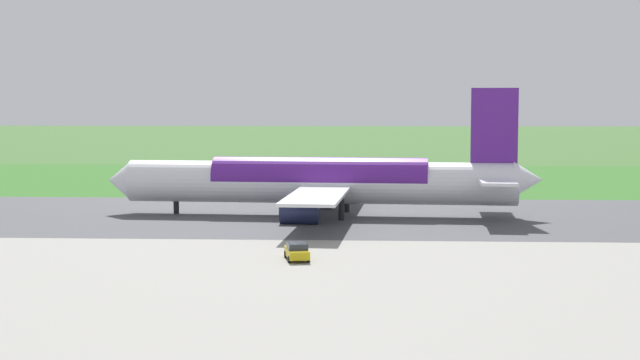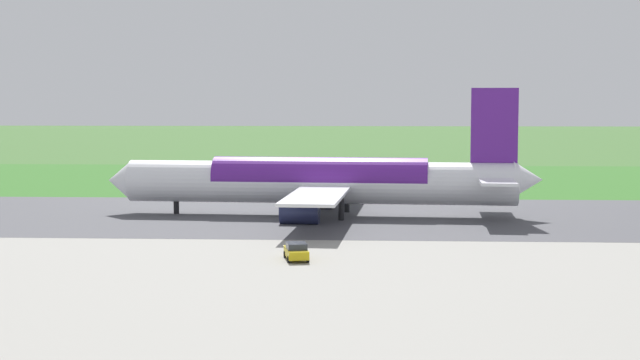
# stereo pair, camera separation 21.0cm
# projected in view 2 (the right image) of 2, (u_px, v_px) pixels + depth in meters

# --- Properties ---
(ground_plane) EXTENTS (800.00, 800.00, 0.00)m
(ground_plane) POSITION_uv_depth(u_px,v_px,m) (440.00, 217.00, 113.44)
(ground_plane) COLOR #3D662D
(runway_asphalt) EXTENTS (600.00, 39.96, 0.06)m
(runway_asphalt) POSITION_uv_depth(u_px,v_px,m) (440.00, 217.00, 113.43)
(runway_asphalt) COLOR #47474C
(runway_asphalt) RESTS_ON ground
(grass_verge_foreground) EXTENTS (600.00, 80.00, 0.04)m
(grass_verge_foreground) POSITION_uv_depth(u_px,v_px,m) (419.00, 182.00, 162.17)
(grass_verge_foreground) COLOR #346B27
(grass_verge_foreground) RESTS_ON ground
(airliner_main) EXTENTS (54.14, 44.28, 15.88)m
(airliner_main) POSITION_uv_depth(u_px,v_px,m) (323.00, 181.00, 113.81)
(airliner_main) COLOR white
(airliner_main) RESTS_ON ground
(service_car_followme) EXTENTS (2.63, 4.48, 1.62)m
(service_car_followme) POSITION_uv_depth(u_px,v_px,m) (296.00, 251.00, 82.61)
(service_car_followme) COLOR gold
(service_car_followme) RESTS_ON ground
(no_stopping_sign) EXTENTS (0.60, 0.10, 2.91)m
(no_stopping_sign) POSITION_uv_depth(u_px,v_px,m) (289.00, 173.00, 159.78)
(no_stopping_sign) COLOR slate
(no_stopping_sign) RESTS_ON ground
(traffic_cone_orange) EXTENTS (0.40, 0.40, 0.55)m
(traffic_cone_orange) POSITION_uv_depth(u_px,v_px,m) (274.00, 179.00, 165.07)
(traffic_cone_orange) COLOR orange
(traffic_cone_orange) RESTS_ON ground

